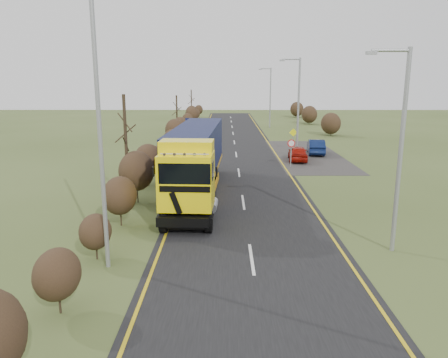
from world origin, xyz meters
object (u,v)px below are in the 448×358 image
at_px(car_blue_sedan, 316,147).
at_px(streetlight_near, 399,144).
at_px(lorry, 195,157).
at_px(speed_sign, 291,148).
at_px(car_red_hatchback, 298,153).

relative_size(car_blue_sedan, streetlight_near, 0.52).
relative_size(lorry, speed_sign, 6.74).
distance_m(streetlight_near, speed_sign, 17.67).
xyz_separation_m(car_blue_sedan, speed_sign, (-3.23, -6.08, 0.84)).
bearing_deg(speed_sign, car_blue_sedan, 61.97).
bearing_deg(lorry, streetlight_near, -42.80).
relative_size(car_red_hatchback, streetlight_near, 0.48).
relative_size(lorry, streetlight_near, 1.85).
distance_m(car_red_hatchback, speed_sign, 2.94).
xyz_separation_m(car_red_hatchback, speed_sign, (-0.99, -2.63, 0.87)).
xyz_separation_m(lorry, car_red_hatchback, (7.99, 11.22, -1.67)).
bearing_deg(lorry, speed_sign, 53.92).
bearing_deg(car_blue_sedan, car_red_hatchback, 63.93).
distance_m(car_red_hatchback, car_blue_sedan, 4.12).
bearing_deg(streetlight_near, speed_sign, 94.97).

